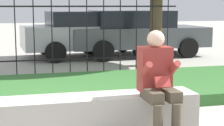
{
  "coord_description": "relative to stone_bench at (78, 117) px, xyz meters",
  "views": [
    {
      "loc": [
        -0.56,
        -4.36,
        1.53
      ],
      "look_at": [
        0.91,
        1.39,
        0.62
      ],
      "focal_mm": 60.0,
      "sensor_mm": 36.0,
      "label": 1
    }
  ],
  "objects": [
    {
      "name": "stone_bench",
      "position": [
        0.0,
        0.0,
        0.0
      ],
      "size": [
        2.97,
        0.5,
        0.45
      ],
      "color": "#ADA89E",
      "rests_on": "ground_plane"
    },
    {
      "name": "person_seated_reader",
      "position": [
        0.91,
        -0.28,
        0.48
      ],
      "size": [
        0.42,
        0.73,
        1.25
      ],
      "color": "black",
      "rests_on": "ground_plane"
    },
    {
      "name": "grass_berm",
      "position": [
        -0.13,
        1.94,
        -0.11
      ],
      "size": [
        8.24,
        2.48,
        0.18
      ],
      "color": "#33662D",
      "rests_on": "ground_plane"
    },
    {
      "name": "iron_fence",
      "position": [
        -0.13,
        3.94,
        0.7
      ],
      "size": [
        6.24,
        0.03,
        1.73
      ],
      "color": "black",
      "rests_on": "ground_plane"
    },
    {
      "name": "car_parked_right",
      "position": [
        2.82,
        6.59,
        0.53
      ],
      "size": [
        4.27,
        2.14,
        1.39
      ],
      "rotation": [
        0.0,
        0.0,
        0.04
      ],
      "color": "#4C5156",
      "rests_on": "ground_plane"
    },
    {
      "name": "car_parked_center",
      "position": [
        1.48,
        6.72,
        0.53
      ],
      "size": [
        4.25,
        2.2,
        1.36
      ],
      "rotation": [
        0.0,
        0.0,
        0.07
      ],
      "color": "#B7B7BC",
      "rests_on": "ground_plane"
    }
  ]
}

